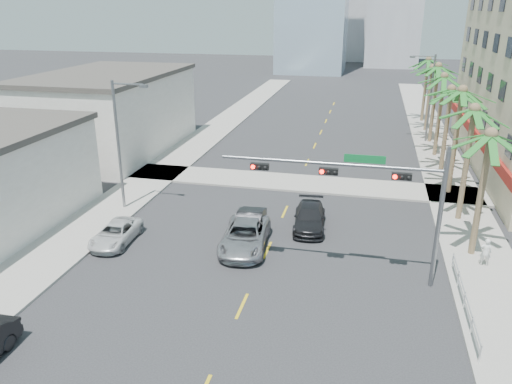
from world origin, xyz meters
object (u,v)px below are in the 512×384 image
at_px(car_lane_right, 310,218).
at_px(pedestrian, 486,252).
at_px(car_lane_left, 249,225).
at_px(car_lane_center, 245,236).
at_px(traffic_signal_mast, 374,189).
at_px(car_parked_far, 116,234).

distance_m(car_lane_right, pedestrian, 10.50).
height_order(car_lane_left, car_lane_center, car_lane_center).
height_order(traffic_signal_mast, car_parked_far, traffic_signal_mast).
xyz_separation_m(traffic_signal_mast, pedestrian, (6.24, 2.69, -4.12)).
bearing_deg(car_lane_left, pedestrian, -7.69).
bearing_deg(car_lane_right, car_lane_left, -152.81).
relative_size(car_lane_left, car_lane_right, 0.96).
height_order(traffic_signal_mast, car_lane_center, traffic_signal_mast).
distance_m(car_lane_center, car_lane_right, 5.03).
xyz_separation_m(car_lane_center, car_lane_right, (3.36, 3.74, -0.07)).
bearing_deg(car_lane_left, car_lane_right, 28.25).
height_order(traffic_signal_mast, car_lane_right, traffic_signal_mast).
relative_size(car_lane_right, pedestrian, 3.04).
bearing_deg(car_parked_far, pedestrian, 2.52).
relative_size(traffic_signal_mast, car_lane_right, 2.29).
bearing_deg(pedestrian, car_lane_left, 0.14).
height_order(car_lane_center, car_lane_right, car_lane_center).
distance_m(car_parked_far, car_lane_right, 12.16).
bearing_deg(traffic_signal_mast, car_lane_center, 163.94).
height_order(car_parked_far, car_lane_right, car_lane_right).
distance_m(car_parked_far, car_lane_center, 7.87).
xyz_separation_m(traffic_signal_mast, car_parked_far, (-14.94, 0.97, -4.46)).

